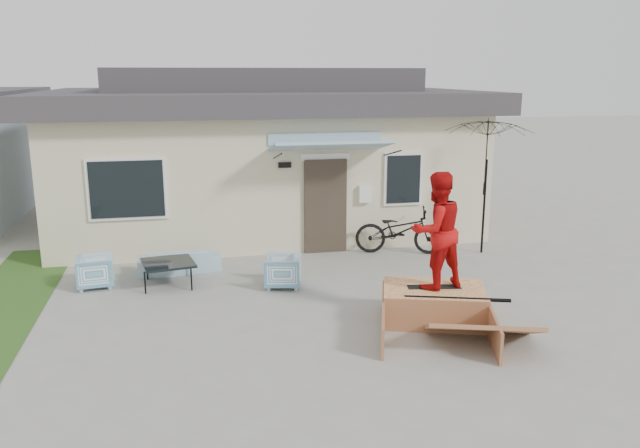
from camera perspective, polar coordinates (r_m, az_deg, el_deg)
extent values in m
plane|color=gray|center=(10.02, 0.51, -9.69)|extent=(90.00, 90.00, 0.00)
cube|color=beige|center=(17.28, -5.36, 5.24)|extent=(10.00, 7.00, 3.00)
cube|color=#2E2F35|center=(17.13, -5.48, 11.05)|extent=(10.80, 7.80, 0.50)
cube|color=#2E2F35|center=(17.11, -5.53, 12.89)|extent=(7.50, 4.50, 0.60)
cube|color=#3A2E24|center=(14.09, 0.49, 1.59)|extent=(0.95, 0.08, 2.10)
cube|color=white|center=(13.71, -16.93, 3.02)|extent=(1.60, 0.06, 1.30)
cube|color=white|center=(14.49, 7.46, 4.02)|extent=(0.90, 0.06, 1.20)
cube|color=teal|center=(13.37, 0.99, 7.04)|extent=(2.50, 1.09, 0.29)
imported|color=teal|center=(13.15, -12.54, -2.87)|extent=(1.66, 0.58, 0.64)
imported|color=teal|center=(12.65, -19.55, -3.91)|extent=(0.69, 0.72, 0.67)
imported|color=teal|center=(11.96, -3.40, -4.11)|extent=(0.74, 0.77, 0.67)
cube|color=black|center=(12.41, -13.43, -4.33)|extent=(1.08, 1.08, 0.46)
imported|color=black|center=(14.20, 7.19, -0.14)|extent=(2.09, 1.21, 1.26)
cylinder|color=black|center=(14.51, 14.51, 1.51)|extent=(0.05, 0.05, 2.10)
imported|color=black|center=(14.39, 14.67, 4.24)|extent=(2.08, 1.95, 0.90)
cube|color=black|center=(10.49, 10.20, -5.51)|extent=(0.88, 0.37, 0.05)
imported|color=#B20D0C|center=(10.22, 10.42, -0.38)|extent=(1.06, 0.91, 1.88)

